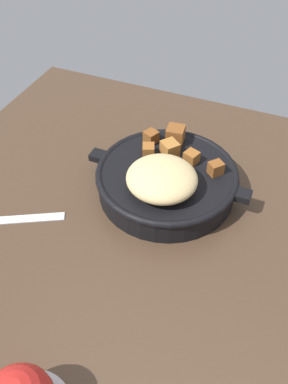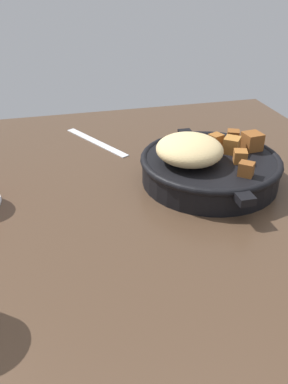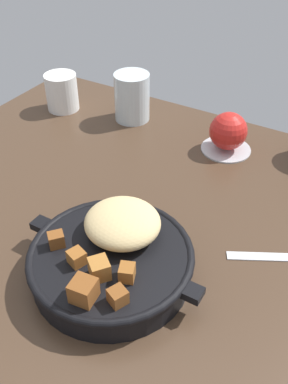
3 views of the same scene
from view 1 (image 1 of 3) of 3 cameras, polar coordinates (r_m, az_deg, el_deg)
ground_plane at (r=64.65cm, az=4.20°, el=-8.28°), size 92.94×82.23×2.40cm
cast_iron_skillet at (r=69.20cm, az=3.03°, el=1.79°), size 27.83×23.52×8.76cm
butter_knife at (r=70.56cm, az=-18.49°, el=-3.61°), size 17.70×10.41×0.36cm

